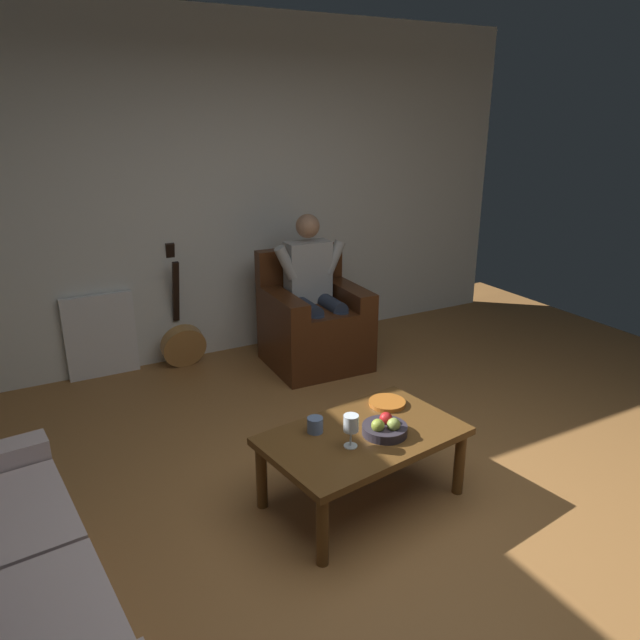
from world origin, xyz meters
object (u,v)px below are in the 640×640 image
guitar (183,341)px  wine_glass_near (351,425)px  armchair (313,325)px  person_seated (314,287)px  fruit_bowl (385,428)px  candle_jar (315,425)px  decorative_dish (387,403)px  coffee_table (363,442)px

guitar → wine_glass_near: guitar is taller
armchair → person_seated: person_seated is taller
fruit_bowl → candle_jar: size_ratio=2.80×
person_seated → decorative_dish: (0.36, 1.57, -0.24)m
armchair → coffee_table: armchair is taller
decorative_dish → candle_jar: size_ratio=2.48×
fruit_bowl → decorative_dish: bearing=-126.8°
coffee_table → candle_jar: 0.27m
candle_jar → guitar: bearing=-87.2°
wine_glass_near → fruit_bowl: (-0.22, -0.02, -0.08)m
armchair → decorative_dish: size_ratio=4.44×
person_seated → armchair: bearing=-90.0°
wine_glass_near → fruit_bowl: bearing=-175.5°
armchair → guitar: bearing=-22.9°
armchair → wine_glass_near: size_ratio=5.34×
candle_jar → wine_glass_near: bearing=112.6°
wine_glass_near → decorative_dish: 0.52m
armchair → candle_jar: armchair is taller
person_seated → wine_glass_near: 2.02m
armchair → fruit_bowl: size_ratio=3.94×
wine_glass_near → candle_jar: bearing=-67.4°
armchair → guitar: guitar is taller
coffee_table → decorative_dish: 0.36m
armchair → candle_jar: bearing=64.5°
coffee_table → fruit_bowl: (-0.09, 0.07, 0.09)m
coffee_table → guitar: bearing=-81.9°
armchair → wine_glass_near: (0.78, 1.87, 0.19)m
coffee_table → fruit_bowl: 0.15m
person_seated → guitar: (0.98, -0.47, -0.45)m
decorative_dish → coffee_table: bearing=34.7°
guitar → fruit_bowl: 2.36m
person_seated → candle_jar: (0.87, 1.64, -0.21)m
person_seated → wine_glass_near: size_ratio=7.07×
candle_jar → person_seated: bearing=-118.0°
guitar → fruit_bowl: bearing=100.1°
armchair → fruit_bowl: armchair is taller
armchair → candle_jar: (0.87, 1.66, 0.11)m
armchair → fruit_bowl: bearing=75.4°
guitar → person_seated: bearing=154.1°
wine_glass_near → candle_jar: (0.09, -0.21, -0.08)m
decorative_dish → candle_jar: (0.51, 0.07, 0.03)m
person_seated → candle_jar: bearing=64.3°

